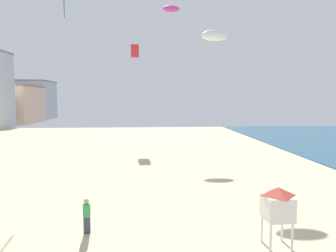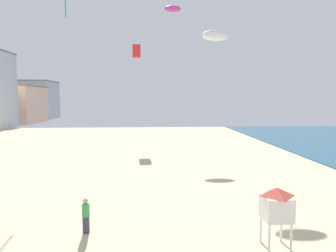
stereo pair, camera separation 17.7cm
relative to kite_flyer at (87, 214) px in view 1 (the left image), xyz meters
name	(u,v)px [view 1 (the left image)]	position (x,y,z in m)	size (l,w,h in m)	color
boardwalk_hotel_distant	(6,104)	(-32.54, 62.27, 3.78)	(14.66, 14.47, 9.38)	beige
boardwalk_hotel_furthest	(31,100)	(-32.54, 77.58, 4.83)	(12.13, 12.35, 11.48)	#ADB7C1
kite_flyer	(87,214)	(0.00, 0.00, 0.00)	(0.34, 0.34, 1.64)	#383D4C
lifeguard_stand	(278,204)	(8.18, -1.76, 0.92)	(1.10, 1.10, 2.55)	white
kite_white_parafoil	(215,35)	(8.56, 11.97, 10.63)	(2.37, 0.66, 0.92)	white
kite_red_box	(135,51)	(1.01, 29.28, 11.98)	(1.09, 1.09, 1.72)	red
kite_magenta_parafoil	(171,9)	(6.13, 28.73, 17.77)	(2.32, 0.64, 0.90)	#DB3D9E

